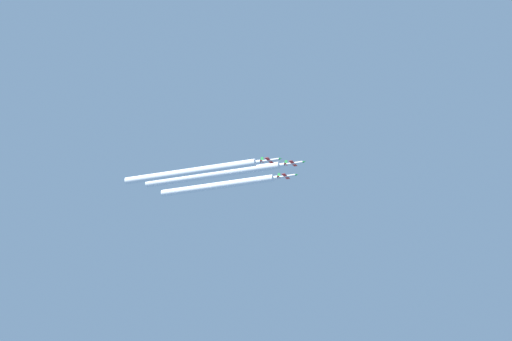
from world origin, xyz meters
TOP-DOWN VIEW (x-y plane):
  - jet_lead at (-0.28, 8.74)m, footprint 8.06×11.74m
  - jet_left_wingman at (-12.38, 0.39)m, footprint 8.06×11.74m
  - jet_right_wingman at (12.95, 0.72)m, footprint 8.06×11.74m
  - smoke_trail_lead at (-0.28, -35.79)m, footprint 3.71×78.35m
  - smoke_trail_left_wingman at (-12.38, -38.26)m, footprint 3.71×66.59m
  - smoke_trail_right_wingman at (12.95, -42.51)m, footprint 3.71×75.74m

SIDE VIEW (x-z plane):
  - smoke_trail_right_wingman at x=12.95m, z-range 217.56..221.27m
  - jet_right_wingman at x=12.95m, z-range 218.03..220.85m
  - smoke_trail_left_wingman at x=-12.38m, z-range 218.13..221.84m
  - jet_left_wingman at x=-12.38m, z-range 218.60..221.42m
  - smoke_trail_lead at x=-0.28m, z-range 219.67..223.38m
  - jet_lead at x=-0.28m, z-range 220.14..222.96m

